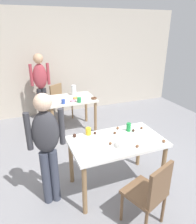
{
  "coord_description": "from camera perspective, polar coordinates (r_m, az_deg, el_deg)",
  "views": [
    {
      "loc": [
        -1.19,
        -2.19,
        2.16
      ],
      "look_at": [
        -0.05,
        0.68,
        0.9
      ],
      "focal_mm": 33.51,
      "sensor_mm": 36.0,
      "label": 1
    }
  ],
  "objects": [
    {
      "name": "chair_near_table",
      "position": [
        2.5,
        14.07,
        -20.34
      ],
      "size": [
        0.51,
        0.51,
        0.87
      ],
      "color": "brown",
      "rests_on": "ground_plane"
    },
    {
      "name": "wall_back",
      "position": [
        5.59,
        -9.38,
        13.07
      ],
      "size": [
        6.4,
        0.1,
        2.6
      ],
      "primitive_type": "cube",
      "color": "#BCB2A3",
      "rests_on": "ground_plane"
    },
    {
      "name": "fork_near",
      "position": [
        2.93,
        13.69,
        -7.23
      ],
      "size": [
        0.17,
        0.02,
        0.01
      ],
      "primitive_type": "cube",
      "color": "silver",
      "rests_on": "dining_table_near"
    },
    {
      "name": "cake_ball_6",
      "position": [
        2.71,
        10.65,
        -9.12
      ],
      "size": [
        0.04,
        0.04,
        0.04
      ],
      "primitive_type": "sphere",
      "color": "brown",
      "rests_on": "dining_table_near"
    },
    {
      "name": "mixing_bowl",
      "position": [
        2.7,
        6.83,
        -8.74
      ],
      "size": [
        0.18,
        0.18,
        0.07
      ],
      "primitive_type": "cylinder",
      "color": "white",
      "rests_on": "dining_table_near"
    },
    {
      "name": "cup_far_1",
      "position": [
        4.18,
        -9.46,
        2.84
      ],
      "size": [
        0.07,
        0.07,
        0.1
      ],
      "primitive_type": "cylinder",
      "color": "#3351B2",
      "rests_on": "dining_table_far"
    },
    {
      "name": "person_adult_far",
      "position": [
        5.06,
        -15.4,
        7.93
      ],
      "size": [
        0.45,
        0.22,
        1.62
      ],
      "color": "#28282D",
      "rests_on": "ground_plane"
    },
    {
      "name": "cup_near_0",
      "position": [
        2.95,
        -2.66,
        -5.27
      ],
      "size": [
        0.08,
        0.08,
        0.1
      ],
      "primitive_type": "cylinder",
      "color": "yellow",
      "rests_on": "dining_table_near"
    },
    {
      "name": "dining_table_far",
      "position": [
        4.54,
        -7.51,
        2.41
      ],
      "size": [
        1.03,
        0.75,
        0.75
      ],
      "color": "silver",
      "rests_on": "ground_plane"
    },
    {
      "name": "soda_can",
      "position": [
        3.08,
        8.35,
        -4.1
      ],
      "size": [
        0.07,
        0.07,
        0.12
      ],
      "primitive_type": "cylinder",
      "color": "#198438",
      "rests_on": "dining_table_near"
    },
    {
      "name": "person_girl_near",
      "position": [
        2.58,
        -13.81,
        -7.91
      ],
      "size": [
        0.45,
        0.21,
        1.5
      ],
      "color": "#383D4C",
      "rests_on": "ground_plane"
    },
    {
      "name": "dining_table_near",
      "position": [
        2.89,
        5.12,
        -9.44
      ],
      "size": [
        1.26,
        0.74,
        0.75
      ],
      "color": "white",
      "rests_on": "ground_plane"
    },
    {
      "name": "cake_ball_2",
      "position": [
        2.91,
        -6.4,
        -6.36
      ],
      "size": [
        0.05,
        0.05,
        0.05
      ],
      "primitive_type": "sphere",
      "color": "#3D2319",
      "rests_on": "dining_table_near"
    },
    {
      "name": "cake_ball_1",
      "position": [
        2.98,
        4.55,
        -5.69
      ],
      "size": [
        0.04,
        0.04,
        0.04
      ],
      "primitive_type": "sphere",
      "color": "brown",
      "rests_on": "dining_table_near"
    },
    {
      "name": "cake_ball_7",
      "position": [
        2.9,
        17.54,
        -7.55
      ],
      "size": [
        0.04,
        0.04,
        0.04
      ],
      "primitive_type": "sphere",
      "color": "brown",
      "rests_on": "dining_table_near"
    },
    {
      "name": "cup_far_2",
      "position": [
        4.22,
        -5.18,
        3.32
      ],
      "size": [
        0.09,
        0.09,
        0.1
      ],
      "primitive_type": "cylinder",
      "color": "green",
      "rests_on": "dining_table_far"
    },
    {
      "name": "cake_ball_8",
      "position": [
        3.18,
        11.79,
        -4.26
      ],
      "size": [
        0.04,
        0.04,
        0.04
      ],
      "primitive_type": "sphere",
      "color": "brown",
      "rests_on": "dining_table_near"
    },
    {
      "name": "donut_far_1",
      "position": [
        4.46,
        -6.09,
        3.86
      ],
      "size": [
        0.12,
        0.12,
        0.04
      ],
      "primitive_type": "torus",
      "color": "gold",
      "rests_on": "dining_table_far"
    },
    {
      "name": "cake_ball_5",
      "position": [
        2.73,
        3.41,
        -8.52
      ],
      "size": [
        0.04,
        0.04,
        0.04
      ],
      "primitive_type": "sphere",
      "color": "brown",
      "rests_on": "dining_table_near"
    },
    {
      "name": "cake_ball_3",
      "position": [
        2.97,
        -0.8,
        -5.72
      ],
      "size": [
        0.04,
        0.04,
        0.04
      ],
      "primitive_type": "sphere",
      "color": "#3D2319",
      "rests_on": "dining_table_near"
    },
    {
      "name": "donut_far_0",
      "position": [
        4.29,
        -6.84,
        3.08
      ],
      "size": [
        0.12,
        0.12,
        0.04
      ],
      "primitive_type": "torus",
      "color": "pink",
      "rests_on": "dining_table_far"
    },
    {
      "name": "donut_far_2",
      "position": [
        4.41,
        -1.14,
        3.81
      ],
      "size": [
        0.13,
        0.13,
        0.04
      ],
      "primitive_type": "torus",
      "color": "brown",
      "rests_on": "dining_table_far"
    },
    {
      "name": "cake_ball_0",
      "position": [
        3.12,
        5.39,
        -4.38
      ],
      "size": [
        0.04,
        0.04,
        0.04
      ],
      "primitive_type": "sphere",
      "color": "brown",
      "rests_on": "dining_table_near"
    },
    {
      "name": "cup_far_0",
      "position": [
        4.28,
        -12.4,
        3.06
      ],
      "size": [
        0.08,
        0.08,
        0.09
      ],
      "primitive_type": "cylinder",
      "color": "white",
      "rests_on": "dining_table_far"
    },
    {
      "name": "ground_plane",
      "position": [
        3.3,
        5.46,
        -18.79
      ],
      "size": [
        6.4,
        6.4,
        0.0
      ],
      "primitive_type": "plane",
      "color": "gray"
    },
    {
      "name": "pitcher_far",
      "position": [
        4.67,
        -6.62,
        5.94
      ],
      "size": [
        0.11,
        0.11,
        0.23
      ],
      "primitive_type": "cylinder",
      "color": "white",
      "rests_on": "dining_table_far"
    },
    {
      "name": "cake_ball_4",
      "position": [
        3.09,
        9.64,
        -4.94
      ],
      "size": [
        0.04,
        0.04,
        0.04
      ],
      "primitive_type": "sphere",
      "color": "#3D2319",
      "rests_on": "dining_table_near"
    },
    {
      "name": "chair_far_table",
      "position": [
        5.23,
        -10.43,
        3.29
      ],
      "size": [
        0.56,
        0.56,
        0.87
      ],
      "color": "olive",
      "rests_on": "ground_plane"
    }
  ]
}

